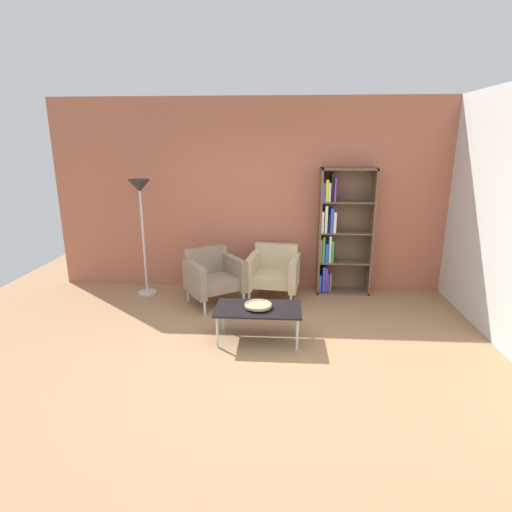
# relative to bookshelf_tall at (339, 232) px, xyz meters

# --- Properties ---
(ground_plane) EXTENTS (8.32, 8.32, 0.00)m
(ground_plane) POSITION_rel_bookshelf_tall_xyz_m (-1.19, -2.24, -0.95)
(ground_plane) COLOR #9E7751
(brick_back_panel) EXTENTS (6.40, 0.12, 2.90)m
(brick_back_panel) POSITION_rel_bookshelf_tall_xyz_m (-1.19, 0.22, 0.50)
(brick_back_panel) COLOR #B2664C
(brick_back_panel) RESTS_ON ground_plane
(bookshelf_tall) EXTENTS (0.80, 0.30, 1.90)m
(bookshelf_tall) POSITION_rel_bookshelf_tall_xyz_m (0.00, 0.00, 0.00)
(bookshelf_tall) COLOR brown
(bookshelf_tall) RESTS_ON ground_plane
(coffee_table_low) EXTENTS (1.00, 0.56, 0.40)m
(coffee_table_low) POSITION_rel_bookshelf_tall_xyz_m (-1.12, -1.68, -0.58)
(coffee_table_low) COLOR black
(coffee_table_low) RESTS_ON ground_plane
(decorative_bowl) EXTENTS (0.32, 0.32, 0.05)m
(decorative_bowl) POSITION_rel_bookshelf_tall_xyz_m (-1.12, -1.68, -0.51)
(decorative_bowl) COLOR tan
(decorative_bowl) RESTS_ON coffee_table_low
(armchair_by_bookshelf) EXTENTS (0.95, 0.93, 0.78)m
(armchair_by_bookshelf) POSITION_rel_bookshelf_tall_xyz_m (-1.84, -0.58, -0.53)
(armchair_by_bookshelf) COLOR gray
(armchair_by_bookshelf) RESTS_ON ground_plane
(armchair_corner_red) EXTENTS (0.80, 0.74, 0.78)m
(armchair_corner_red) POSITION_rel_bookshelf_tall_xyz_m (-0.97, -0.33, -0.53)
(armchair_corner_red) COLOR #C6B289
(armchair_corner_red) RESTS_ON ground_plane
(floor_lamp_torchiere) EXTENTS (0.32, 0.32, 1.74)m
(floor_lamp_torchiere) POSITION_rel_bookshelf_tall_xyz_m (-2.92, -0.26, 0.50)
(floor_lamp_torchiere) COLOR silver
(floor_lamp_torchiere) RESTS_ON ground_plane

